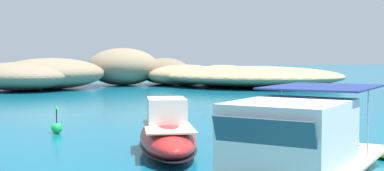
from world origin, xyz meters
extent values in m
ellipsoid|color=#84755B|center=(19.18, 55.87, 1.27)|extent=(14.19, 14.20, 2.53)
ellipsoid|color=#9E8966|center=(20.21, 52.54, 1.36)|extent=(32.31, 33.59, 2.71)
ellipsoid|color=#9E8966|center=(12.47, 56.63, 1.43)|extent=(12.57, 10.80, 2.87)
ellipsoid|color=#84755B|center=(4.46, 59.92, 2.58)|extent=(12.87, 12.72, 5.16)
ellipsoid|color=#9E8966|center=(19.52, 59.60, 1.37)|extent=(11.66, 12.19, 2.75)
ellipsoid|color=#756651|center=(10.89, 61.33, 1.90)|extent=(8.42, 8.42, 3.79)
ellipsoid|color=#84755B|center=(-8.00, 54.03, 1.62)|extent=(13.15, 13.18, 3.25)
ellipsoid|color=#84755B|center=(-5.61, 54.98, 1.91)|extent=(17.97, 17.48, 3.81)
ellipsoid|color=#84755B|center=(-9.23, 53.62, 1.68)|extent=(15.06, 16.45, 3.35)
ellipsoid|color=#756651|center=(-9.06, 52.75, 0.78)|extent=(8.68, 9.05, 1.55)
cube|color=#C6B793|center=(-4.61, -0.20, 1.61)|extent=(6.02, 5.57, 0.06)
cube|color=silver|center=(-5.61, -1.00, 2.36)|extent=(3.58, 3.47, 1.43)
cube|color=#2D4756|center=(-6.74, -1.92, 2.50)|extent=(1.50, 1.75, 0.76)
cube|color=navy|center=(-3.82, 0.45, 3.25)|extent=(3.89, 3.79, 0.04)
cylinder|color=silver|center=(-3.14, -0.39, 2.43)|extent=(0.03, 0.03, 1.64)
cylinder|color=silver|center=(-4.49, 1.28, 2.43)|extent=(0.03, 0.03, 1.64)
ellipsoid|color=red|center=(-4.87, 9.90, 0.64)|extent=(3.91, 7.79, 1.27)
ellipsoid|color=black|center=(-4.87, 9.90, 0.35)|extent=(3.99, 7.95, 0.15)
cube|color=#C6B793|center=(-5.00, 9.35, 1.18)|extent=(2.81, 4.44, 0.06)
cube|color=silver|center=(-4.78, 10.26, 1.73)|extent=(2.01, 2.40, 1.05)
cube|color=#2D4756|center=(-4.53, 11.30, 1.83)|extent=(1.47, 0.57, 0.56)
cylinder|color=silver|center=(-4.19, 12.74, 1.36)|extent=(1.54, 0.40, 0.04)
sphere|color=green|center=(-8.65, 16.94, 0.28)|extent=(0.56, 0.56, 0.56)
cylinder|color=black|center=(-8.65, 16.94, 0.78)|extent=(0.06, 0.06, 1.00)
cone|color=green|center=(-8.65, 16.94, 1.38)|extent=(0.20, 0.20, 0.20)
camera|label=1|loc=(-11.21, -10.23, 3.99)|focal=47.98mm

